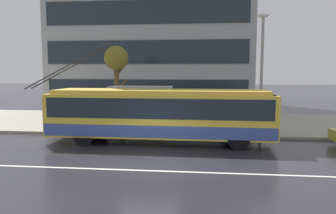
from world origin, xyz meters
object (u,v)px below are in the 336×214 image
at_px(pedestrian_at_shelter, 124,103).
at_px(pedestrian_walking_past, 233,105).
at_px(pedestrian_approaching_curb, 226,103).
at_px(street_lamp, 262,64).
at_px(bus_shelter, 142,97).
at_px(trolleybus, 160,114).
at_px(street_tree_bare, 116,62).

bearing_deg(pedestrian_at_shelter, pedestrian_walking_past, 1.52).
height_order(pedestrian_approaching_curb, street_lamp, street_lamp).
bearing_deg(pedestrian_at_shelter, bus_shelter, 48.95).
relative_size(trolleybus, street_lamp, 1.94).
relative_size(bus_shelter, street_lamp, 0.59).
distance_m(pedestrian_approaching_curb, street_lamp, 3.61).
relative_size(pedestrian_walking_past, street_lamp, 0.29).
height_order(bus_shelter, pedestrian_at_shelter, bus_shelter).
relative_size(trolleybus, pedestrian_approaching_curb, 6.50).
bearing_deg(pedestrian_walking_past, trolleybus, -142.57).
bearing_deg(street_lamp, pedestrian_walking_past, 144.59).
distance_m(bus_shelter, street_tree_bare, 3.18).
bearing_deg(pedestrian_approaching_curb, bus_shelter, -178.11).
distance_m(bus_shelter, pedestrian_walking_past, 5.75).
relative_size(trolleybus, pedestrian_at_shelter, 6.52).
relative_size(pedestrian_at_shelter, pedestrian_walking_past, 1.02).
bearing_deg(street_tree_bare, pedestrian_walking_past, -15.11).
height_order(pedestrian_walking_past, street_tree_bare, street_tree_bare).
bearing_deg(pedestrian_approaching_curb, street_lamp, -48.82).
xyz_separation_m(pedestrian_approaching_curb, street_lamp, (1.79, -2.04, 2.38)).
relative_size(bus_shelter, pedestrian_at_shelter, 1.97).
height_order(pedestrian_walking_past, street_lamp, street_lamp).
height_order(bus_shelter, pedestrian_approaching_curb, bus_shelter).
bearing_deg(pedestrian_walking_past, bus_shelter, 171.29).
xyz_separation_m(trolleybus, bus_shelter, (-1.73, 3.88, 0.56)).
bearing_deg(pedestrian_at_shelter, trolleybus, -47.09).
distance_m(pedestrian_at_shelter, street_lamp, 8.36).
relative_size(bus_shelter, street_tree_bare, 0.74).
distance_m(bus_shelter, pedestrian_approaching_curb, 5.31).
height_order(street_lamp, street_tree_bare, street_lamp).
relative_size(trolleybus, street_tree_bare, 2.47).
xyz_separation_m(street_lamp, street_tree_bare, (-9.00, 3.05, 0.24)).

